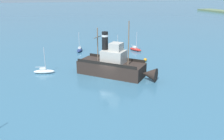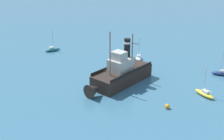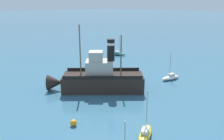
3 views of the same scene
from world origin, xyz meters
name	(u,v)px [view 3 (image 3 of 3)]	position (x,y,z in m)	size (l,w,h in m)	color
ground_plane	(101,85)	(0.00, 0.00, 0.00)	(600.00, 600.00, 0.00)	#38667F
old_tugboat	(99,78)	(-1.51, 1.80, 1.83)	(12.55, 12.59, 9.90)	#2D231E
sailboat_yellow	(145,134)	(-14.56, 7.56, 0.43)	(2.67, 3.90, 4.90)	gold
sailboat_white	(171,77)	(-6.72, -10.17, 0.43)	(1.97, 3.95, 4.90)	white
sailboat_teal	(118,54)	(12.79, -17.73, 0.43)	(3.87, 2.75, 4.90)	#23757A
mooring_buoy	(74,123)	(-7.59, 11.14, 0.36)	(0.73, 0.73, 0.73)	orange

